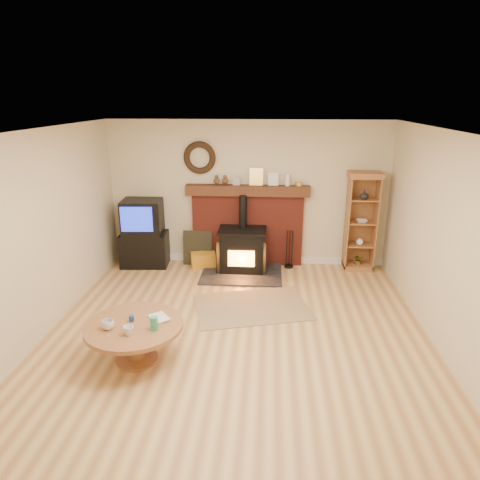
# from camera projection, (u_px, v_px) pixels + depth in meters

# --- Properties ---
(ground) EXTENTS (5.50, 5.50, 0.00)m
(ground) POSITION_uv_depth(u_px,v_px,m) (236.00, 339.00, 5.51)
(ground) COLOR #A77745
(ground) RESTS_ON ground
(room_shell) EXTENTS (5.02, 5.52, 2.61)m
(room_shell) POSITION_uv_depth(u_px,v_px,m) (235.00, 208.00, 5.06)
(room_shell) COLOR beige
(room_shell) RESTS_ON ground
(chimney_breast) EXTENTS (2.20, 0.22, 1.78)m
(chimney_breast) POSITION_uv_depth(u_px,v_px,m) (248.00, 222.00, 7.78)
(chimney_breast) COLOR maroon
(chimney_breast) RESTS_ON ground
(wood_stove) EXTENTS (1.40, 1.00, 1.33)m
(wood_stove) POSITION_uv_depth(u_px,v_px,m) (242.00, 251.00, 7.55)
(wood_stove) COLOR black
(wood_stove) RESTS_ON ground
(area_rug) EXTENTS (1.87, 1.51, 0.01)m
(area_rug) POSITION_uv_depth(u_px,v_px,m) (252.00, 307.00, 6.35)
(area_rug) COLOR brown
(area_rug) RESTS_ON ground
(tv_unit) EXTENTS (0.88, 0.64, 1.23)m
(tv_unit) POSITION_uv_depth(u_px,v_px,m) (144.00, 234.00, 7.78)
(tv_unit) COLOR black
(tv_unit) RESTS_ON ground
(curio_cabinet) EXTENTS (0.57, 0.41, 1.76)m
(curio_cabinet) POSITION_uv_depth(u_px,v_px,m) (361.00, 221.00, 7.51)
(curio_cabinet) COLOR #915C2F
(curio_cabinet) RESTS_ON ground
(firelog_box) EXTENTS (0.49, 0.37, 0.27)m
(firelog_box) POSITION_uv_depth(u_px,v_px,m) (203.00, 260.00, 7.79)
(firelog_box) COLOR yellow
(firelog_box) RESTS_ON ground
(leaning_painting) EXTENTS (0.53, 0.14, 0.63)m
(leaning_painting) POSITION_uv_depth(u_px,v_px,m) (198.00, 248.00, 7.88)
(leaning_painting) COLOR black
(leaning_painting) RESTS_ON ground
(fire_tools) EXTENTS (0.16, 0.16, 0.70)m
(fire_tools) POSITION_uv_depth(u_px,v_px,m) (289.00, 260.00, 7.78)
(fire_tools) COLOR black
(fire_tools) RESTS_ON ground
(coffee_table) EXTENTS (1.13, 1.13, 0.64)m
(coffee_table) POSITION_uv_depth(u_px,v_px,m) (134.00, 331.00, 4.95)
(coffee_table) COLOR brown
(coffee_table) RESTS_ON ground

